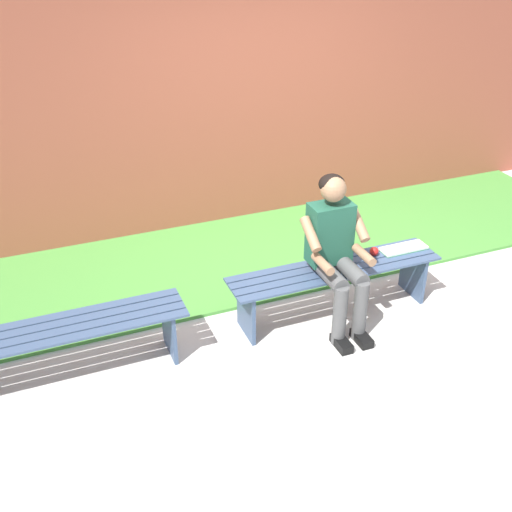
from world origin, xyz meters
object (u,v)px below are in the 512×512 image
at_px(bench_near, 335,278).
at_px(apple, 374,251).
at_px(bench_far, 65,339).
at_px(book_open, 403,248).
at_px(person_seated, 336,249).

relative_size(bench_near, apple, 23.76).
relative_size(bench_near, bench_far, 1.03).
distance_m(bench_far, book_open, 2.84).
bearing_deg(bench_near, book_open, -175.99).
height_order(bench_far, apple, apple).
relative_size(person_seated, book_open, 3.04).
relative_size(bench_far, person_seated, 1.39).
distance_m(bench_near, bench_far, 2.16).
relative_size(bench_near, book_open, 4.37).
relative_size(apple, book_open, 0.18).
bearing_deg(bench_near, apple, -171.84).
bearing_deg(person_seated, bench_far, -2.74).
distance_m(bench_far, apple, 2.56).
height_order(bench_near, person_seated, person_seated).
bearing_deg(bench_far, apple, -178.73).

